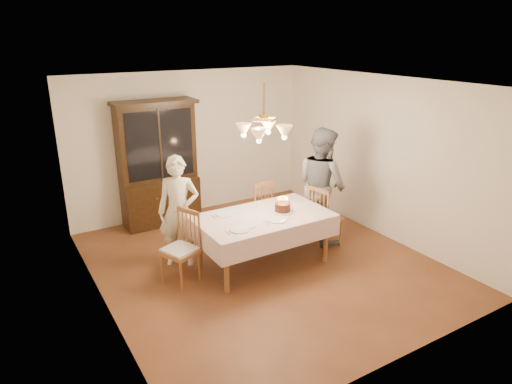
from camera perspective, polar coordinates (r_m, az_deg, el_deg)
ground at (r=6.80m, az=0.88°, el=-8.86°), size 5.00×5.00×0.00m
room_shell at (r=6.21m, az=0.96°, el=4.11°), size 5.00×5.00×5.00m
dining_table at (r=6.50m, az=0.91°, el=-3.55°), size 1.90×1.10×0.76m
china_hutch at (r=8.03m, az=-12.12°, el=3.20°), size 1.38×0.54×2.16m
chair_far_side at (r=7.43m, az=-0.03°, el=-2.54°), size 0.52×0.51×1.00m
chair_left_end at (r=6.22m, az=-9.44°, el=-7.28°), size 0.55×0.57×1.00m
chair_right_end at (r=7.24m, az=8.57°, el=-3.40°), size 0.50×0.51×1.00m
elderly_woman at (r=6.57m, az=-9.63°, el=-2.42°), size 0.71×0.64×1.62m
adult_in_grey at (r=7.33m, az=8.19°, el=0.92°), size 0.71×0.90×1.84m
birthday_cake at (r=6.59m, az=3.34°, el=-1.97°), size 0.30×0.30×0.22m
place_setting_near_left at (r=6.02m, az=-1.96°, el=-4.67°), size 0.42×0.27×0.02m
place_setting_near_right at (r=6.32m, az=2.73°, el=-3.48°), size 0.41×0.26×0.02m
place_setting_far_left at (r=6.53m, az=-3.81°, el=-2.72°), size 0.42×0.27×0.02m
chandelier at (r=6.12m, az=0.98°, el=7.68°), size 0.62×0.62×0.73m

